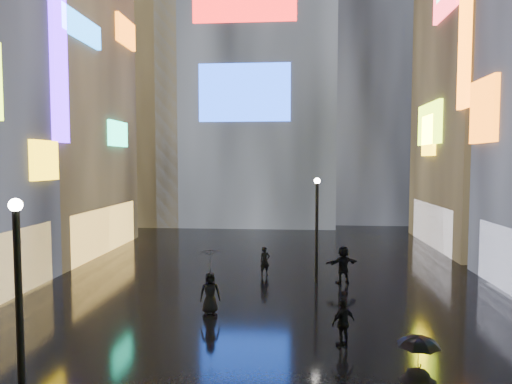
# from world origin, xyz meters

# --- Properties ---
(ground) EXTENTS (140.00, 140.00, 0.00)m
(ground) POSITION_xyz_m (0.00, 20.00, 0.00)
(ground) COLOR black
(ground) RESTS_ON ground
(building_left_far) EXTENTS (10.28, 12.00, 22.00)m
(building_left_far) POSITION_xyz_m (-15.98, 26.00, 10.98)
(building_left_far) COLOR black
(building_left_far) RESTS_ON ground
(building_right_far) EXTENTS (10.28, 12.00, 28.00)m
(building_right_far) POSITION_xyz_m (15.98, 30.00, 13.98)
(building_right_far) COLOR black
(building_right_far) RESTS_ON ground
(tower_main) EXTENTS (16.00, 14.20, 42.00)m
(tower_main) POSITION_xyz_m (-3.00, 43.97, 21.01)
(tower_main) COLOR black
(tower_main) RESTS_ON ground
(tower_flank_right) EXTENTS (12.00, 12.00, 34.00)m
(tower_flank_right) POSITION_xyz_m (9.00, 46.00, 17.00)
(tower_flank_right) COLOR black
(tower_flank_right) RESTS_ON ground
(tower_flank_left) EXTENTS (10.00, 10.00, 26.00)m
(tower_flank_left) POSITION_xyz_m (-14.00, 42.00, 13.00)
(tower_flank_left) COLOR black
(tower_flank_left) RESTS_ON ground
(lamp_near) EXTENTS (0.30, 0.30, 5.20)m
(lamp_near) POSITION_xyz_m (-4.90, 6.56, 2.94)
(lamp_near) COLOR black
(lamp_near) RESTS_ON ground
(lamp_far) EXTENTS (0.30, 0.30, 5.20)m
(lamp_far) POSITION_xyz_m (2.43, 19.70, 2.94)
(lamp_far) COLOR black
(lamp_far) RESTS_ON ground
(pedestrian_3) EXTENTS (0.96, 0.81, 1.54)m
(pedestrian_3) POSITION_xyz_m (2.88, 11.68, 0.77)
(pedestrian_3) COLOR black
(pedestrian_3) RESTS_ON ground
(pedestrian_4) EXTENTS (0.90, 0.69, 1.64)m
(pedestrian_4) POSITION_xyz_m (-2.02, 14.48, 0.82)
(pedestrian_4) COLOR black
(pedestrian_4) RESTS_ON ground
(pedestrian_5) EXTENTS (1.79, 1.18, 1.85)m
(pedestrian_5) POSITION_xyz_m (3.72, 19.48, 0.92)
(pedestrian_5) COLOR black
(pedestrian_5) RESTS_ON ground
(pedestrian_6) EXTENTS (0.66, 0.59, 1.52)m
(pedestrian_6) POSITION_xyz_m (-0.22, 20.66, 0.76)
(pedestrian_6) COLOR black
(pedestrian_6) RESTS_ON ground
(umbrella_1) EXTENTS (1.12, 1.12, 0.70)m
(umbrella_1) POSITION_xyz_m (3.68, 5.93, 2.28)
(umbrella_1) COLOR black
(umbrella_1) RESTS_ON pedestrian_2
(umbrella_2) EXTENTS (1.39, 1.40, 0.93)m
(umbrella_2) POSITION_xyz_m (-2.02, 14.48, 2.11)
(umbrella_2) COLOR black
(umbrella_2) RESTS_ON pedestrian_4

